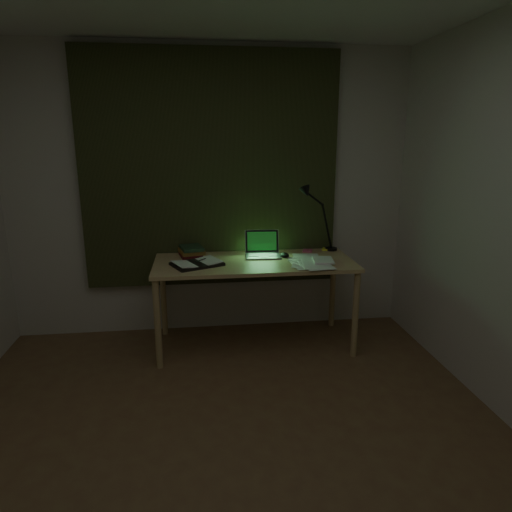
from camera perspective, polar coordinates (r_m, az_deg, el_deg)
The scene contains 12 objects.
floor at distance 2.68m, azimuth -3.35°, elevation -25.75°, with size 3.50×4.00×0.00m, color brown.
wall_back at distance 4.07m, azimuth -5.61°, elevation 7.69°, with size 3.50×0.00×2.50m, color beige.
curtain at distance 4.01m, azimuth -5.66°, elevation 10.46°, with size 2.20×0.06×2.00m, color #272D16.
desk at distance 3.87m, azimuth -0.23°, elevation -5.96°, with size 1.64×0.72×0.75m, color tan, non-canonical shape.
laptop at distance 3.86m, azimuth 0.89°, elevation 1.41°, with size 0.29×0.33×0.21m, color #A5A4A9, non-canonical shape.
open_textbook at distance 3.66m, azimuth -7.40°, elevation -0.92°, with size 0.37×0.27×0.03m, color white, non-canonical shape.
book_stack at distance 3.94m, azimuth -8.17°, elevation 0.63°, with size 0.19×0.23×0.09m, color white, non-canonical shape.
loose_papers at distance 3.76m, azimuth 7.53°, elevation -0.57°, with size 0.36×0.38×0.02m, color white, non-canonical shape.
mouse at distance 3.88m, azimuth 3.59°, elevation 0.13°, with size 0.07×0.10×0.04m, color black.
sticky_yellow at distance 4.17m, azimuth 8.76°, elevation 0.84°, with size 0.07×0.07×0.01m, color #FAFF35.
sticky_pink at distance 4.09m, azimuth 6.45°, elevation 0.65°, with size 0.08×0.08×0.02m, color #D85479.
desk_lamp at distance 4.12m, azimuth 9.52°, elevation 4.65°, with size 0.39×0.30×0.58m, color black, non-canonical shape.
Camera 1 is at (-0.12, -2.04, 1.73)m, focal length 32.00 mm.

